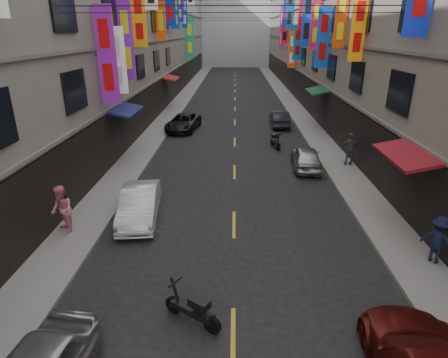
# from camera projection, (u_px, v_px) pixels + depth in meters

# --- Properties ---
(sidewalk_left) EXTENTS (2.00, 90.00, 0.12)m
(sidewalk_left) POSITION_uv_depth(u_px,v_px,m) (175.00, 108.00, 37.43)
(sidewalk_left) COLOR slate
(sidewalk_left) RESTS_ON ground
(sidewalk_right) EXTENTS (2.00, 90.00, 0.12)m
(sidewalk_right) POSITION_uv_depth(u_px,v_px,m) (295.00, 109.00, 37.10)
(sidewalk_right) COLOR slate
(sidewalk_right) RESTS_ON ground
(building_row_left) EXTENTS (10.14, 90.00, 19.00)m
(building_row_left) POSITION_uv_depth(u_px,v_px,m) (105.00, 4.00, 34.12)
(building_row_left) COLOR gray
(building_row_left) RESTS_ON ground
(building_row_right) EXTENTS (10.14, 90.00, 19.00)m
(building_row_right) POSITION_uv_depth(u_px,v_px,m) (370.00, 4.00, 33.48)
(building_row_right) COLOR gray
(building_row_right) RESTS_ON ground
(haze_block) EXTENTS (18.00, 8.00, 22.00)m
(haze_block) POSITION_uv_depth(u_px,v_px,m) (236.00, 12.00, 79.72)
(haze_block) COLOR #A7B0BA
(haze_block) RESTS_ON ground
(shop_signage) EXTENTS (14.00, 55.00, 12.04)m
(shop_signage) POSITION_uv_depth(u_px,v_px,m) (236.00, 4.00, 27.80)
(shop_signage) COLOR #0F27B0
(shop_signage) RESTS_ON ground
(street_awnings) EXTENTS (13.99, 35.20, 0.41)m
(street_awnings) POSITION_uv_depth(u_px,v_px,m) (213.00, 110.00, 21.35)
(street_awnings) COLOR #16551E
(street_awnings) RESTS_ON ground
(overhead_cables) EXTENTS (14.00, 38.04, 1.24)m
(overhead_cables) POSITION_uv_depth(u_px,v_px,m) (236.00, 3.00, 22.90)
(overhead_cables) COLOR black
(overhead_cables) RESTS_ON ground
(lane_markings) EXTENTS (0.12, 80.20, 0.01)m
(lane_markings) POSITION_uv_depth(u_px,v_px,m) (235.00, 115.00, 34.50)
(lane_markings) COLOR gold
(lane_markings) RESTS_ON ground
(scooter_crossing) EXTENTS (1.58, 1.08, 1.14)m
(scooter_crossing) POSITION_uv_depth(u_px,v_px,m) (193.00, 309.00, 9.76)
(scooter_crossing) COLOR black
(scooter_crossing) RESTS_ON ground
(scooter_far_right) EXTENTS (0.65, 1.78, 1.14)m
(scooter_far_right) POSITION_uv_depth(u_px,v_px,m) (275.00, 141.00, 24.69)
(scooter_far_right) COLOR black
(scooter_far_right) RESTS_ON ground
(car_left_mid) EXTENTS (1.85, 4.16, 1.33)m
(car_left_mid) POSITION_uv_depth(u_px,v_px,m) (140.00, 204.00, 15.18)
(car_left_mid) COLOR silver
(car_left_mid) RESTS_ON ground
(car_left_far) EXTENTS (2.64, 4.70, 1.24)m
(car_left_far) POSITION_uv_depth(u_px,v_px,m) (183.00, 122.00, 28.97)
(car_left_far) COLOR black
(car_left_far) RESTS_ON ground
(car_right_mid) EXTENTS (1.71, 3.79, 1.26)m
(car_right_mid) POSITION_uv_depth(u_px,v_px,m) (306.00, 157.00, 20.89)
(car_right_mid) COLOR #ACADB1
(car_right_mid) RESTS_ON ground
(car_right_far) EXTENTS (1.34, 3.83, 1.26)m
(car_right_far) POSITION_uv_depth(u_px,v_px,m) (280.00, 119.00, 30.22)
(car_right_far) COLOR #23242A
(car_right_far) RESTS_ON ground
(pedestrian_lfar) EXTENTS (1.06, 1.09, 1.86)m
(pedestrian_lfar) POSITION_uv_depth(u_px,v_px,m) (62.00, 210.00, 13.82)
(pedestrian_lfar) COLOR pink
(pedestrian_lfar) RESTS_ON sidewalk_left
(pedestrian_rnear) EXTENTS (1.14, 1.11, 1.63)m
(pedestrian_rnear) POSITION_uv_depth(u_px,v_px,m) (438.00, 240.00, 12.07)
(pedestrian_rnear) COLOR #121733
(pedestrian_rnear) RESTS_ON sidewalk_right
(pedestrian_rfar) EXTENTS (1.10, 0.64, 1.86)m
(pedestrian_rfar) POSITION_uv_depth(u_px,v_px,m) (350.00, 149.00, 20.99)
(pedestrian_rfar) COLOR #525154
(pedestrian_rfar) RESTS_ON sidewalk_right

